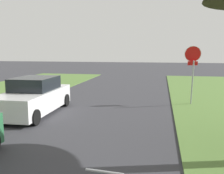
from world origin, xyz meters
TOP-DOWN VIEW (x-y plane):
  - stop_sign_far at (4.56, 15.63)m, footprint 0.81×0.66m
  - parked_sedan_white at (-2.41, 12.50)m, footprint 2.04×4.44m

SIDE VIEW (x-z plane):
  - parked_sedan_white at x=-2.41m, z-range -0.06..1.51m
  - stop_sign_far at x=4.56m, z-range 0.69..3.61m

